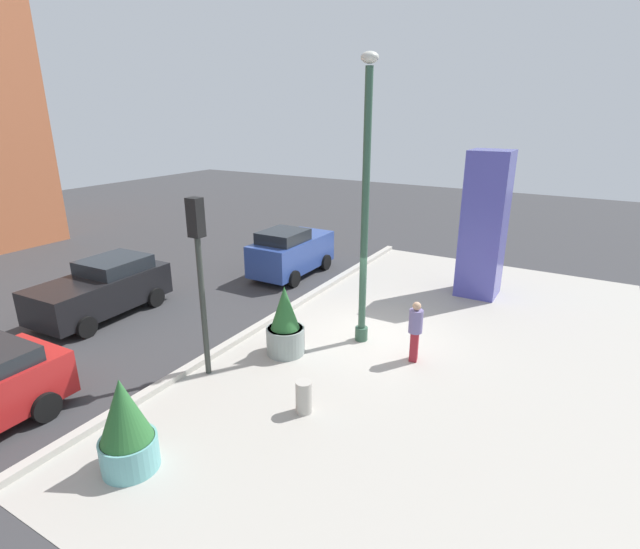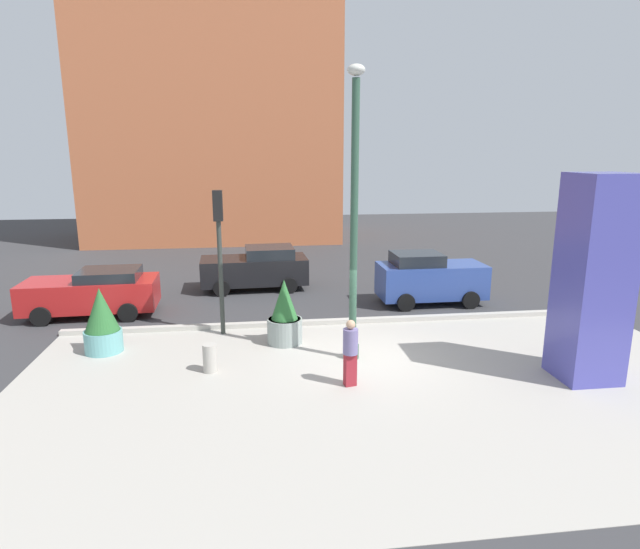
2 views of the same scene
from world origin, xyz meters
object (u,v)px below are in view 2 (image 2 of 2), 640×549
(car_curb_west, at_px, (256,268))
(lamp_post, at_px, (354,224))
(concrete_bollard, at_px, (210,358))
(car_passing_lane, at_px, (93,292))
(pedestrian_on_sidewalk, at_px, (350,350))
(potted_plant_near_right, at_px, (102,322))
(traffic_light_corner, at_px, (219,239))
(car_intersection, at_px, (429,278))
(art_pillar_blue, at_px, (593,280))
(potted_plant_mid_plaza, at_px, (285,316))

(car_curb_west, bearing_deg, lamp_post, -72.67)
(concrete_bollard, bearing_deg, car_passing_lane, 128.22)
(pedestrian_on_sidewalk, bearing_deg, car_curb_west, 102.29)
(lamp_post, bearing_deg, potted_plant_near_right, 168.59)
(lamp_post, height_order, car_curb_west, lamp_post)
(lamp_post, xyz_separation_m, car_curb_west, (-2.49, 8.00, -2.84))
(traffic_light_corner, height_order, car_intersection, traffic_light_corner)
(car_intersection, bearing_deg, concrete_bollard, -144.68)
(art_pillar_blue, bearing_deg, car_curb_west, 128.64)
(potted_plant_mid_plaza, xyz_separation_m, car_passing_lane, (-6.36, 3.61, -0.00))
(art_pillar_blue, xyz_separation_m, car_intersection, (-1.63, 6.97, -1.57))
(traffic_light_corner, bearing_deg, lamp_post, -34.96)
(art_pillar_blue, xyz_separation_m, car_passing_lane, (-13.60, 7.03, -1.70))
(potted_plant_mid_plaza, bearing_deg, lamp_post, -39.25)
(lamp_post, height_order, pedestrian_on_sidewalk, lamp_post)
(art_pillar_blue, bearing_deg, potted_plant_near_right, 164.73)
(art_pillar_blue, height_order, car_intersection, art_pillar_blue)
(pedestrian_on_sidewalk, bearing_deg, art_pillar_blue, -2.73)
(concrete_bollard, distance_m, car_passing_lane, 6.99)
(car_curb_west, xyz_separation_m, car_intersection, (6.35, -3.02, 0.08))
(concrete_bollard, relative_size, car_curb_west, 0.17)
(potted_plant_near_right, bearing_deg, traffic_light_corner, 19.19)
(car_curb_west, xyz_separation_m, car_passing_lane, (-5.62, -2.95, -0.05))
(potted_plant_near_right, bearing_deg, car_intersection, 18.51)
(car_intersection, xyz_separation_m, car_passing_lane, (-11.97, 0.06, -0.13))
(car_curb_west, relative_size, car_passing_lane, 0.98)
(car_intersection, bearing_deg, potted_plant_mid_plaza, -147.69)
(car_intersection, bearing_deg, art_pillar_blue, -76.82)
(concrete_bollard, bearing_deg, pedestrian_on_sidewalk, -20.38)
(lamp_post, bearing_deg, car_intersection, 52.25)
(potted_plant_mid_plaza, xyz_separation_m, potted_plant_near_right, (-5.12, -0.05, 0.05))
(car_curb_west, distance_m, car_passing_lane, 6.35)
(lamp_post, relative_size, car_passing_lane, 1.72)
(concrete_bollard, relative_size, car_intersection, 0.19)
(car_intersection, relative_size, pedestrian_on_sidewalk, 2.35)
(car_intersection, height_order, pedestrian_on_sidewalk, car_intersection)
(car_curb_west, bearing_deg, car_intersection, -25.42)
(car_intersection, height_order, car_passing_lane, car_intersection)
(potted_plant_mid_plaza, relative_size, pedestrian_on_sidewalk, 1.16)
(art_pillar_blue, relative_size, concrete_bollard, 6.75)
(traffic_light_corner, distance_m, car_passing_lane, 5.60)
(car_intersection, bearing_deg, potted_plant_near_right, -161.49)
(lamp_post, height_order, potted_plant_mid_plaza, lamp_post)
(art_pillar_blue, distance_m, traffic_light_corner, 10.17)
(lamp_post, distance_m, car_passing_lane, 9.98)
(potted_plant_near_right, distance_m, car_passing_lane, 3.86)
(potted_plant_mid_plaza, relative_size, car_passing_lane, 0.44)
(pedestrian_on_sidewalk, bearing_deg, traffic_light_corner, 127.34)
(car_curb_west, bearing_deg, pedestrian_on_sidewalk, -77.71)
(art_pillar_blue, relative_size, potted_plant_near_right, 2.72)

